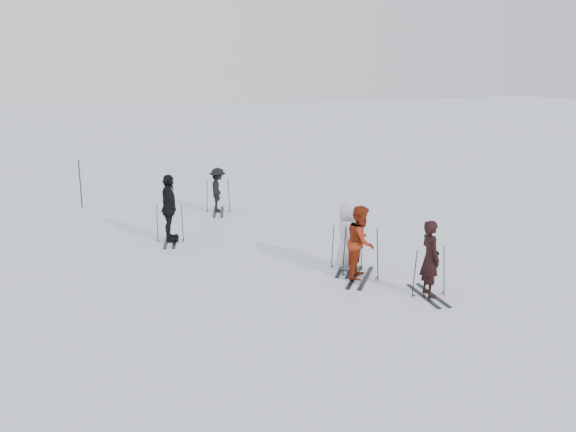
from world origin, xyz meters
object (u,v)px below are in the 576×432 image
object	(u,v)px
skier_uphill_far	(218,191)
piste_marker	(80,184)
skier_grey	(347,236)
skier_near_dark	(430,259)
skier_red	(361,243)
skier_uphill_left	(169,209)

from	to	relation	value
skier_uphill_far	piste_marker	distance (m)	5.02
skier_grey	piste_marker	distance (m)	11.25
skier_near_dark	skier_grey	xyz separation A→B (m)	(-0.87, 2.43, -0.00)
skier_red	piste_marker	bearing A→B (deg)	66.90
skier_near_dark	skier_uphill_left	bearing A→B (deg)	41.26
skier_grey	skier_uphill_far	xyz separation A→B (m)	(-1.43, 7.26, -0.10)
skier_red	skier_uphill_far	world-z (taller)	skier_red
skier_near_dark	skier_red	distance (m)	1.87
skier_uphill_left	skier_uphill_far	xyz separation A→B (m)	(2.30, 3.12, -0.22)
piste_marker	skier_red	bearing A→B (deg)	-60.60
skier_near_dark	piste_marker	size ratio (longest dim) A/B	0.99
skier_uphill_left	skier_uphill_far	world-z (taller)	skier_uphill_left
skier_near_dark	skier_grey	distance (m)	2.58
skier_near_dark	skier_uphill_far	xyz separation A→B (m)	(-2.29, 9.69, -0.10)
skier_uphill_left	piste_marker	distance (m)	5.87
skier_near_dark	skier_red	world-z (taller)	skier_red
skier_uphill_far	piste_marker	world-z (taller)	piste_marker
skier_near_dark	skier_uphill_far	distance (m)	9.96
skier_uphill_left	piste_marker	bearing A→B (deg)	35.74
skier_red	skier_uphill_left	distance (m)	6.16
skier_near_dark	skier_uphill_left	distance (m)	8.02
skier_red	skier_uphill_far	size ratio (longest dim) A/B	1.16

